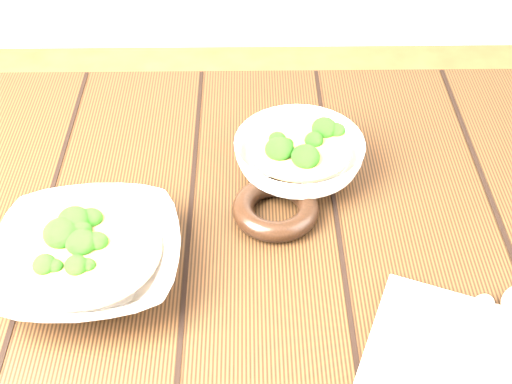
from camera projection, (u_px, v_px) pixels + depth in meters
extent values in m
cube|color=black|center=(205.00, 245.00, 0.96)|extent=(1.20, 0.80, 0.04)
cube|color=black|center=(481.00, 248.00, 1.47)|extent=(0.07, 0.07, 0.71)
imported|color=silver|center=(89.00, 260.00, 0.88)|extent=(0.24, 0.24, 0.06)
cylinder|color=olive|center=(87.00, 250.00, 0.86)|extent=(0.18, 0.18, 0.00)
ellipsoid|color=#2B751A|center=(105.00, 242.00, 0.87)|extent=(0.04, 0.03, 0.03)
ellipsoid|color=#2B751A|center=(91.00, 224.00, 0.89)|extent=(0.04, 0.03, 0.03)
ellipsoid|color=#2B751A|center=(47.00, 237.00, 0.87)|extent=(0.04, 0.03, 0.03)
ellipsoid|color=#2B751A|center=(69.00, 260.00, 0.84)|extent=(0.04, 0.03, 0.03)
ellipsoid|color=#2B751A|center=(102.00, 268.00, 0.83)|extent=(0.04, 0.03, 0.03)
imported|color=silver|center=(299.00, 158.00, 1.02)|extent=(0.24, 0.24, 0.06)
cylinder|color=olive|center=(299.00, 148.00, 1.01)|extent=(0.15, 0.15, 0.00)
ellipsoid|color=#2B751A|center=(312.00, 142.00, 1.01)|extent=(0.03, 0.03, 0.03)
ellipsoid|color=#2B751A|center=(303.00, 132.00, 1.03)|extent=(0.03, 0.03, 0.03)
ellipsoid|color=#2B751A|center=(276.00, 132.00, 1.03)|extent=(0.03, 0.03, 0.03)
ellipsoid|color=#2B751A|center=(285.00, 148.00, 1.00)|extent=(0.03, 0.03, 0.03)
ellipsoid|color=#2B751A|center=(295.00, 160.00, 0.98)|extent=(0.03, 0.03, 0.03)
ellipsoid|color=#2B751A|center=(326.00, 159.00, 0.98)|extent=(0.03, 0.03, 0.03)
torus|color=black|center=(276.00, 209.00, 0.96)|extent=(0.13, 0.13, 0.03)
cube|color=beige|center=(466.00, 361.00, 0.79)|extent=(0.27, 0.25, 0.01)
cylinder|color=#A8A294|center=(456.00, 360.00, 0.78)|extent=(0.08, 0.12, 0.01)
ellipsoid|color=#A8A294|center=(481.00, 309.00, 0.84)|extent=(0.05, 0.06, 0.01)
cylinder|color=#A8A294|center=(488.00, 348.00, 0.79)|extent=(0.09, 0.12, 0.01)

